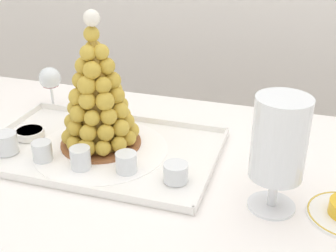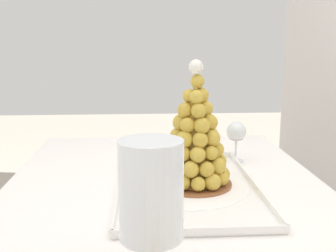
# 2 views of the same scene
# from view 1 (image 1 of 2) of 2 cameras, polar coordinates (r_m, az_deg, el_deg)

# --- Properties ---
(buffet_table) EXTENTS (1.69, 1.00, 0.79)m
(buffet_table) POSITION_cam_1_polar(r_m,az_deg,el_deg) (1.18, -3.04, -9.85)
(buffet_table) COLOR brown
(buffet_table) RESTS_ON ground_plane
(serving_tray) EXTENTS (0.64, 0.41, 0.02)m
(serving_tray) POSITION_cam_1_polar(r_m,az_deg,el_deg) (1.22, -8.72, -3.08)
(serving_tray) COLOR white
(serving_tray) RESTS_ON buffet_table
(croquembouche) EXTENTS (0.22, 0.22, 0.38)m
(croquembouche) POSITION_cam_1_polar(r_m,az_deg,el_deg) (1.18, -9.17, 3.83)
(croquembouche) COLOR brown
(croquembouche) RESTS_ON serving_tray
(dessert_cup_left) EXTENTS (0.06, 0.06, 0.06)m
(dessert_cup_left) POSITION_cam_1_polar(r_m,az_deg,el_deg) (1.26, -20.46, -2.17)
(dessert_cup_left) COLOR silver
(dessert_cup_left) RESTS_ON serving_tray
(dessert_cup_mid_left) EXTENTS (0.05, 0.05, 0.05)m
(dessert_cup_mid_left) POSITION_cam_1_polar(r_m,az_deg,el_deg) (1.19, -16.13, -3.25)
(dessert_cup_mid_left) COLOR silver
(dessert_cup_mid_left) RESTS_ON serving_tray
(dessert_cup_centre) EXTENTS (0.05, 0.05, 0.06)m
(dessert_cup_centre) POSITION_cam_1_polar(r_m,az_deg,el_deg) (1.13, -11.38, -4.24)
(dessert_cup_centre) COLOR silver
(dessert_cup_centre) RESTS_ON serving_tray
(dessert_cup_mid_right) EXTENTS (0.05, 0.05, 0.05)m
(dessert_cup_mid_right) POSITION_cam_1_polar(r_m,az_deg,el_deg) (1.10, -5.48, -4.85)
(dessert_cup_mid_right) COLOR silver
(dessert_cup_mid_right) RESTS_ON serving_tray
(dessert_cup_right) EXTENTS (0.06, 0.06, 0.05)m
(dessert_cup_right) POSITION_cam_1_polar(r_m,az_deg,el_deg) (1.06, 1.02, -6.18)
(dessert_cup_right) COLOR silver
(dessert_cup_right) RESTS_ON serving_tray
(creme_brulee_ramekin) EXTENTS (0.08, 0.08, 0.02)m
(creme_brulee_ramekin) POSITION_cam_1_polar(r_m,az_deg,el_deg) (1.33, -17.63, -0.87)
(creme_brulee_ramekin) COLOR white
(creme_brulee_ramekin) RESTS_ON serving_tray
(macaron_goblet) EXTENTS (0.12, 0.12, 0.27)m
(macaron_goblet) POSITION_cam_1_polar(r_m,az_deg,el_deg) (0.94, 14.35, -1.91)
(macaron_goblet) COLOR white
(macaron_goblet) RESTS_ON buffet_table
(wine_glass) EXTENTS (0.07, 0.07, 0.15)m
(wine_glass) POSITION_cam_1_polar(r_m,az_deg,el_deg) (1.47, -15.18, 5.86)
(wine_glass) COLOR silver
(wine_glass) RESTS_ON buffet_table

